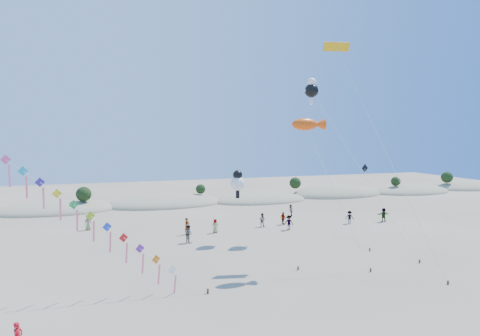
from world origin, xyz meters
name	(u,v)px	position (x,y,z in m)	size (l,w,h in m)	color
dune_ridge	(171,204)	(1.06, 45.14, 0.11)	(145.30, 11.49, 5.57)	gray
fish_kite	(308,125)	(7.68, 11.03, 11.96)	(5.55, 4.04, 12.50)	#3F2D1E
cartoon_kite_low	(238,182)	(4.31, 19.98, 6.28)	(2.75, 10.98, 7.50)	#3F2D1E
cartoon_kite_high	(312,89)	(13.35, 21.13, 16.21)	(4.82, 13.82, 17.49)	#3F2D1E
parafoil_kite	(338,50)	(12.45, 14.45, 19.14)	(4.29, 11.79, 19.89)	#3F2D1E
dark_kite	(366,185)	(18.80, 18.39, 5.52)	(5.27, 7.89, 7.81)	#3F2D1E
beachgoers	(272,220)	(10.16, 24.72, 0.86)	(37.21, 10.13, 1.88)	slate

